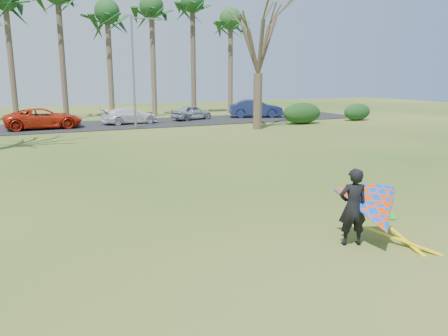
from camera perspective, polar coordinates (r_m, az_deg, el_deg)
name	(u,v)px	position (r m, az deg, el deg)	size (l,w,h in m)	color
ground	(255,222)	(11.90, 4.04, -7.03)	(100.00, 100.00, 0.00)	#1A4910
parking_strip	(101,125)	(35.48, -15.74, 5.41)	(46.00, 7.00, 0.06)	black
palm_6	(107,13)	(41.85, -15.02, 18.96)	(4.84, 4.84, 10.84)	brown
palm_7	(151,8)	(42.83, -9.47, 19.94)	(4.84, 4.84, 11.54)	brown
palm_8	(192,3)	(44.17, -4.15, 20.71)	(4.84, 4.84, 12.24)	#47382A
palm_9	(231,20)	(45.54, 0.86, 18.76)	(4.84, 4.84, 10.84)	brown
bare_tree_right	(259,35)	(31.95, 4.55, 16.87)	(6.27, 6.27, 9.21)	#48392B
streetlight	(135,66)	(32.75, -11.50, 12.87)	(2.28, 0.18, 8.00)	gray
hedge_near	(302,113)	(35.77, 10.16, 7.04)	(3.40, 1.54, 1.70)	#143513
hedge_far	(357,112)	(39.66, 17.00, 7.02)	(2.64, 1.24, 1.47)	#143817
car_2	(44,118)	(34.21, -22.50, 6.00)	(2.45, 5.30, 1.47)	red
car_3	(130,116)	(35.77, -12.21, 6.72)	(1.79, 4.41, 1.28)	white
car_4	(191,112)	(38.13, -4.29, 7.27)	(1.51, 3.75, 1.28)	#999FA6
car_5	(256,108)	(40.41, 4.18, 7.77)	(1.69, 4.84, 1.60)	#1A234F
kite_flyer	(372,210)	(10.63, 18.82, -5.19)	(2.13, 2.39, 2.02)	black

